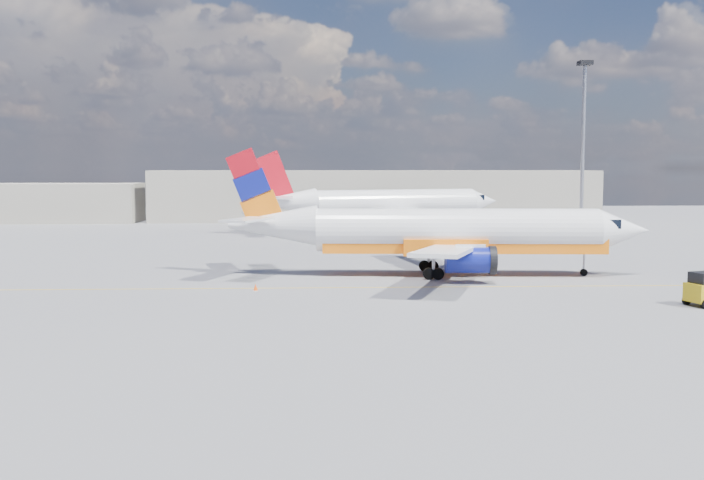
{
  "coord_description": "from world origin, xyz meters",
  "views": [
    {
      "loc": [
        -4.18,
        -51.37,
        8.36
      ],
      "look_at": [
        -1.83,
        1.49,
        3.5
      ],
      "focal_mm": 40.0,
      "sensor_mm": 36.0,
      "label": 1
    }
  ],
  "objects": [
    {
      "name": "taxi_line",
      "position": [
        0.0,
        3.0,
        0.01
      ],
      "size": [
        70.0,
        0.15,
        0.01
      ],
      "primitive_type": "cube",
      "color": "yellow",
      "rests_on": "ground"
    },
    {
      "name": "floodlight_mast",
      "position": [
        26.95,
        39.63,
        12.45
      ],
      "size": [
        1.52,
        1.52,
        20.76
      ],
      "color": "#9D9CA4",
      "rests_on": "ground"
    },
    {
      "name": "terminal_main",
      "position": [
        5.0,
        75.0,
        4.0
      ],
      "size": [
        70.0,
        14.0,
        8.0
      ],
      "primitive_type": "cube",
      "color": "#BAB3A0",
      "rests_on": "ground"
    },
    {
      "name": "main_jet",
      "position": [
        5.63,
        8.98,
        3.34
      ],
      "size": [
        33.08,
        26.11,
        10.02
      ],
      "rotation": [
        0.0,
        0.0,
        -0.07
      ],
      "color": "white",
      "rests_on": "ground"
    },
    {
      "name": "second_jet",
      "position": [
        5.24,
        52.18,
        3.52
      ],
      "size": [
        34.7,
        26.29,
        10.57
      ],
      "rotation": [
        0.0,
        0.0,
        0.35
      ],
      "color": "white",
      "rests_on": "ground"
    },
    {
      "name": "ground",
      "position": [
        0.0,
        0.0,
        0.0
      ],
      "size": [
        240.0,
        240.0,
        0.0
      ],
      "primitive_type": "plane",
      "color": "slate",
      "rests_on": "ground"
    },
    {
      "name": "terminal_annex",
      "position": [
        -45.0,
        72.0,
        3.0
      ],
      "size": [
        26.0,
        10.0,
        6.0
      ],
      "primitive_type": "cube",
      "color": "#BAB3A0",
      "rests_on": "ground"
    },
    {
      "name": "traffic_cone",
      "position": [
        -8.41,
        1.82,
        0.24
      ],
      "size": [
        0.35,
        0.35,
        0.49
      ],
      "color": "white",
      "rests_on": "ground"
    }
  ]
}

